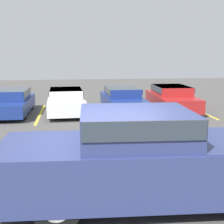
{
  "coord_description": "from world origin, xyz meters",
  "views": [
    {
      "loc": [
        -0.64,
        -5.79,
        2.87
      ],
      "look_at": [
        0.72,
        4.12,
        1.0
      ],
      "focal_mm": 50.0,
      "sensor_mm": 36.0,
      "label": 1
    }
  ],
  "objects_px": {
    "pickup_truck": "(151,158)",
    "parked_sedan_b": "(66,100)",
    "parked_sedan_c": "(122,99)",
    "parked_sedan_d": "(171,97)",
    "parked_sedan_a": "(10,101)"
  },
  "relations": [
    {
      "from": "parked_sedan_b",
      "to": "parked_sedan_a",
      "type": "bearing_deg",
      "value": -91.05
    },
    {
      "from": "parked_sedan_a",
      "to": "parked_sedan_b",
      "type": "relative_size",
      "value": 0.98
    },
    {
      "from": "parked_sedan_c",
      "to": "parked_sedan_a",
      "type": "bearing_deg",
      "value": -89.57
    },
    {
      "from": "parked_sedan_c",
      "to": "parked_sedan_b",
      "type": "bearing_deg",
      "value": -88.87
    },
    {
      "from": "parked_sedan_a",
      "to": "parked_sedan_b",
      "type": "bearing_deg",
      "value": 91.49
    },
    {
      "from": "pickup_truck",
      "to": "parked_sedan_c",
      "type": "relative_size",
      "value": 1.28
    },
    {
      "from": "pickup_truck",
      "to": "parked_sedan_d",
      "type": "relative_size",
      "value": 1.25
    },
    {
      "from": "parked_sedan_b",
      "to": "parked_sedan_d",
      "type": "height_order",
      "value": "parked_sedan_d"
    },
    {
      "from": "pickup_truck",
      "to": "parked_sedan_c",
      "type": "height_order",
      "value": "pickup_truck"
    },
    {
      "from": "parked_sedan_a",
      "to": "parked_sedan_b",
      "type": "xyz_separation_m",
      "value": [
        2.63,
        0.03,
        -0.01
      ]
    },
    {
      "from": "parked_sedan_b",
      "to": "parked_sedan_d",
      "type": "distance_m",
      "value": 5.4
    },
    {
      "from": "pickup_truck",
      "to": "parked_sedan_b",
      "type": "height_order",
      "value": "pickup_truck"
    },
    {
      "from": "parked_sedan_c",
      "to": "pickup_truck",
      "type": "bearing_deg",
      "value": -7.44
    },
    {
      "from": "pickup_truck",
      "to": "parked_sedan_a",
      "type": "distance_m",
      "value": 10.61
    },
    {
      "from": "pickup_truck",
      "to": "parked_sedan_d",
      "type": "xyz_separation_m",
      "value": [
        3.69,
        9.85,
        -0.25
      ]
    }
  ]
}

